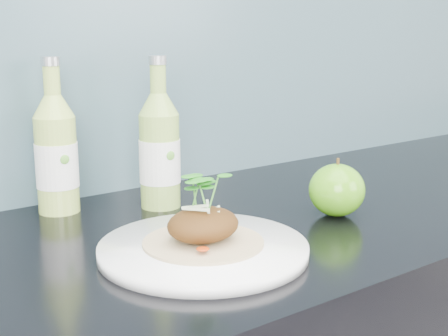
# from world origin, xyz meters

# --- Properties ---
(subway_backsplash) EXTENTS (4.00, 0.02, 0.70)m
(subway_backsplash) POSITION_xyz_m (0.00, 1.99, 1.25)
(subway_backsplash) COLOR #73A5B6
(subway_backsplash) RESTS_ON kitchen_counter
(dinner_plate) EXTENTS (0.32, 0.32, 0.02)m
(dinner_plate) POSITION_xyz_m (-0.05, 1.61, 0.91)
(dinner_plate) COLOR white
(dinner_plate) RESTS_ON kitchen_counter
(pork_taco) EXTENTS (0.17, 0.17, 0.10)m
(pork_taco) POSITION_xyz_m (-0.05, 1.61, 0.95)
(pork_taco) COLOR tan
(pork_taco) RESTS_ON dinner_plate
(green_apple) EXTENTS (0.11, 0.11, 0.10)m
(green_apple) POSITION_xyz_m (0.23, 1.62, 0.94)
(green_apple) COLOR #307F0D
(green_apple) RESTS_ON kitchen_counter
(cider_bottle_left) EXTENTS (0.07, 0.07, 0.26)m
(cider_bottle_left) POSITION_xyz_m (-0.12, 1.92, 1.00)
(cider_bottle_left) COLOR #A4C452
(cider_bottle_left) RESTS_ON kitchen_counter
(cider_bottle_right) EXTENTS (0.08, 0.08, 0.26)m
(cider_bottle_right) POSITION_xyz_m (0.03, 1.84, 1.00)
(cider_bottle_right) COLOR #8CB44B
(cider_bottle_right) RESTS_ON kitchen_counter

